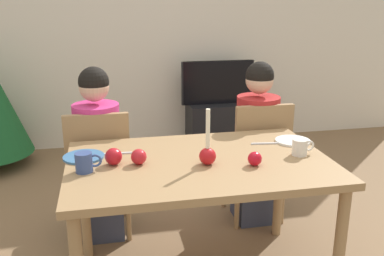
{
  "coord_description": "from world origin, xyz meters",
  "views": [
    {
      "loc": [
        -0.48,
        -2.1,
        1.59
      ],
      "look_at": [
        0.0,
        0.2,
        0.87
      ],
      "focal_mm": 40.23,
      "sensor_mm": 36.0,
      "label": 1
    }
  ],
  "objects": [
    {
      "name": "dining_table",
      "position": [
        0.0,
        0.0,
        0.67
      ],
      "size": [
        1.4,
        0.9,
        0.75
      ],
      "color": "#99754C",
      "rests_on": "ground"
    },
    {
      "name": "candle_centerpiece",
      "position": [
        0.03,
        -0.07,
        0.81
      ],
      "size": [
        0.09,
        0.09,
        0.3
      ],
      "color": "red",
      "rests_on": "dining_table"
    },
    {
      "name": "back_wall",
      "position": [
        0.0,
        2.6,
        1.3
      ],
      "size": [
        6.4,
        0.1,
        2.6
      ],
      "primitive_type": "cube",
      "color": "beige",
      "rests_on": "ground"
    },
    {
      "name": "chair_right",
      "position": [
        0.56,
        0.61,
        0.51
      ],
      "size": [
        0.4,
        0.4,
        0.9
      ],
      "color": "#99754C",
      "rests_on": "ground"
    },
    {
      "name": "tv_stand",
      "position": [
        0.72,
        2.3,
        0.24
      ],
      "size": [
        0.64,
        0.4,
        0.48
      ],
      "primitive_type": "cube",
      "color": "black",
      "rests_on": "ground"
    },
    {
      "name": "person_left_child",
      "position": [
        -0.54,
        0.64,
        0.57
      ],
      "size": [
        0.3,
        0.3,
        1.17
      ],
      "color": "#33384C",
      "rests_on": "ground"
    },
    {
      "name": "tv",
      "position": [
        0.72,
        2.3,
        0.71
      ],
      "size": [
        0.79,
        0.05,
        0.46
      ],
      "color": "black",
      "rests_on": "tv_stand"
    },
    {
      "name": "person_right_child",
      "position": [
        0.56,
        0.64,
        0.57
      ],
      "size": [
        0.3,
        0.3,
        1.17
      ],
      "color": "#33384C",
      "rests_on": "ground"
    },
    {
      "name": "plate_right",
      "position": [
        0.62,
        0.18,
        0.76
      ],
      "size": [
        0.21,
        0.21,
        0.01
      ],
      "primitive_type": "cylinder",
      "color": "white",
      "rests_on": "dining_table"
    },
    {
      "name": "plate_left",
      "position": [
        -0.61,
        0.16,
        0.76
      ],
      "size": [
        0.22,
        0.22,
        0.01
      ],
      "primitive_type": "cylinder",
      "color": "teal",
      "rests_on": "dining_table"
    },
    {
      "name": "apple_near_candle",
      "position": [
        0.26,
        -0.13,
        0.79
      ],
      "size": [
        0.07,
        0.07,
        0.07
      ],
      "primitive_type": "sphere",
      "color": "red",
      "rests_on": "dining_table"
    },
    {
      "name": "mug_right",
      "position": [
        0.56,
        -0.03,
        0.8
      ],
      "size": [
        0.13,
        0.08,
        0.09
      ],
      "color": "silver",
      "rests_on": "dining_table"
    },
    {
      "name": "apple_by_left_plate",
      "position": [
        -0.32,
        0.01,
        0.79
      ],
      "size": [
        0.08,
        0.08,
        0.08
      ],
      "primitive_type": "sphere",
      "color": "red",
      "rests_on": "dining_table"
    },
    {
      "name": "fork_left",
      "position": [
        -0.44,
        0.18,
        0.75
      ],
      "size": [
        0.18,
        0.02,
        0.01
      ],
      "primitive_type": "cube",
      "rotation": [
        0.0,
        0.0,
        -0.04
      ],
      "color": "silver",
      "rests_on": "dining_table"
    },
    {
      "name": "mug_left",
      "position": [
        -0.59,
        -0.04,
        0.8
      ],
      "size": [
        0.13,
        0.09,
        0.1
      ],
      "color": "#33477F",
      "rests_on": "dining_table"
    },
    {
      "name": "apple_by_right_mug",
      "position": [
        -0.45,
        0.03,
        0.79
      ],
      "size": [
        0.09,
        0.09,
        0.09
      ],
      "primitive_type": "sphere",
      "color": "#B2131C",
      "rests_on": "dining_table"
    },
    {
      "name": "fork_right",
      "position": [
        0.45,
        0.18,
        0.75
      ],
      "size": [
        0.18,
        0.04,
        0.01
      ],
      "primitive_type": "cube",
      "rotation": [
        0.0,
        0.0,
        -0.14
      ],
      "color": "silver",
      "rests_on": "dining_table"
    },
    {
      "name": "chair_left",
      "position": [
        -0.54,
        0.61,
        0.51
      ],
      "size": [
        0.4,
        0.4,
        0.9
      ],
      "color": "#99754C",
      "rests_on": "ground"
    }
  ]
}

